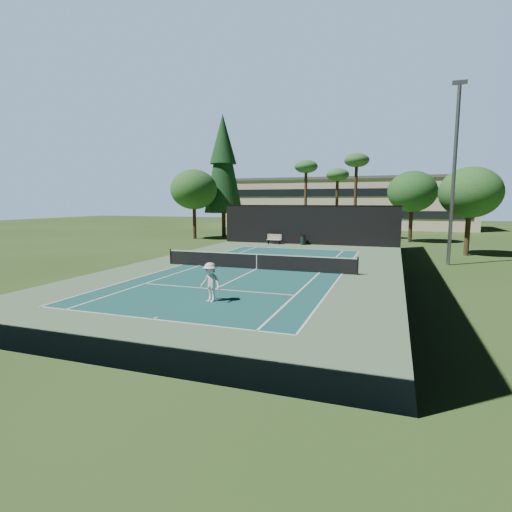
% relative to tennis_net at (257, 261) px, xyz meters
% --- Properties ---
extents(ground, '(160.00, 160.00, 0.00)m').
position_rel_tennis_net_xyz_m(ground, '(0.00, 0.00, -0.56)').
color(ground, '#2E4E1D').
rests_on(ground, ground).
extents(apron_slab, '(18.00, 32.00, 0.01)m').
position_rel_tennis_net_xyz_m(apron_slab, '(0.00, 0.00, -0.55)').
color(apron_slab, '#5A7F59').
rests_on(apron_slab, ground).
extents(court_surface, '(10.97, 23.77, 0.01)m').
position_rel_tennis_net_xyz_m(court_surface, '(0.00, 0.00, -0.55)').
color(court_surface, '#1A5653').
rests_on(court_surface, ground).
extents(court_lines, '(11.07, 23.87, 0.01)m').
position_rel_tennis_net_xyz_m(court_lines, '(0.00, 0.00, -0.54)').
color(court_lines, white).
rests_on(court_lines, ground).
extents(tennis_net, '(12.90, 0.10, 1.10)m').
position_rel_tennis_net_xyz_m(tennis_net, '(0.00, 0.00, 0.00)').
color(tennis_net, black).
rests_on(tennis_net, ground).
extents(fence, '(18.04, 32.05, 4.03)m').
position_rel_tennis_net_xyz_m(fence, '(0.00, 0.06, 1.45)').
color(fence, black).
rests_on(fence, ground).
extents(player, '(1.27, 0.97, 1.74)m').
position_rel_tennis_net_xyz_m(player, '(0.87, -8.70, 0.31)').
color(player, white).
rests_on(player, ground).
extents(tennis_ball_a, '(0.07, 0.07, 0.07)m').
position_rel_tennis_net_xyz_m(tennis_ball_a, '(-5.26, -12.00, -0.52)').
color(tennis_ball_a, '#AECA2D').
rests_on(tennis_ball_a, ground).
extents(tennis_ball_b, '(0.06, 0.06, 0.06)m').
position_rel_tennis_net_xyz_m(tennis_ball_b, '(-4.42, 4.31, -0.53)').
color(tennis_ball_b, gold).
rests_on(tennis_ball_b, ground).
extents(tennis_ball_c, '(0.07, 0.07, 0.07)m').
position_rel_tennis_net_xyz_m(tennis_ball_c, '(0.29, 4.87, -0.52)').
color(tennis_ball_c, yellow).
rests_on(tennis_ball_c, ground).
extents(tennis_ball_d, '(0.07, 0.07, 0.07)m').
position_rel_tennis_net_xyz_m(tennis_ball_d, '(-4.89, 4.36, -0.52)').
color(tennis_ball_d, '#D2E434').
rests_on(tennis_ball_d, ground).
extents(park_bench, '(1.50, 0.45, 1.02)m').
position_rel_tennis_net_xyz_m(park_bench, '(-3.39, 15.38, -0.01)').
color(park_bench, beige).
rests_on(park_bench, ground).
extents(trash_bin, '(0.56, 0.56, 0.95)m').
position_rel_tennis_net_xyz_m(trash_bin, '(-0.36, 15.48, -0.08)').
color(trash_bin, black).
rests_on(trash_bin, ground).
extents(pine_tree, '(4.80, 4.80, 15.00)m').
position_rel_tennis_net_xyz_m(pine_tree, '(-12.00, 22.00, 9.00)').
color(pine_tree, '#4B3420').
rests_on(pine_tree, ground).
extents(palm_a, '(2.80, 2.80, 9.32)m').
position_rel_tennis_net_xyz_m(palm_a, '(-2.00, 24.00, 7.63)').
color(palm_a, '#4F3622').
rests_on(palm_a, ground).
extents(palm_b, '(2.80, 2.80, 8.42)m').
position_rel_tennis_net_xyz_m(palm_b, '(1.50, 26.00, 6.80)').
color(palm_b, '#432F1C').
rests_on(palm_b, ground).
extents(palm_c, '(2.80, 2.80, 9.77)m').
position_rel_tennis_net_xyz_m(palm_c, '(4.00, 23.00, 8.05)').
color(palm_c, '#472C1E').
rests_on(palm_c, ground).
extents(decid_tree_a, '(5.12, 5.12, 7.62)m').
position_rel_tennis_net_xyz_m(decid_tree_a, '(10.00, 22.00, 4.86)').
color(decid_tree_a, '#3E291A').
rests_on(decid_tree_a, ground).
extents(decid_tree_b, '(4.80, 4.80, 7.14)m').
position_rel_tennis_net_xyz_m(decid_tree_b, '(14.00, 12.00, 4.52)').
color(decid_tree_b, '#4D3321').
rests_on(decid_tree_b, ground).
extents(decid_tree_c, '(5.44, 5.44, 8.09)m').
position_rel_tennis_net_xyz_m(decid_tree_c, '(-14.00, 18.00, 5.21)').
color(decid_tree_c, '#4A2D1F').
rests_on(decid_tree_c, ground).
extents(campus_building, '(40.50, 12.50, 8.30)m').
position_rel_tennis_net_xyz_m(campus_building, '(0.00, 45.98, 3.65)').
color(campus_building, beige).
rests_on(campus_building, ground).
extents(light_pole, '(0.90, 0.25, 12.22)m').
position_rel_tennis_net_xyz_m(light_pole, '(12.00, 6.00, 5.90)').
color(light_pole, gray).
rests_on(light_pole, ground).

